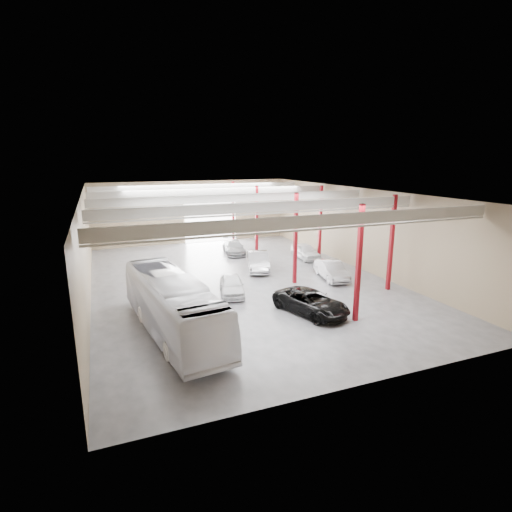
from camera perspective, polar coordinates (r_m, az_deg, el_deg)
depot_shell at (r=31.09m, az=-2.43°, el=5.49°), size 22.12×32.12×7.06m
coach_bus at (r=22.61m, az=-11.85°, el=-6.84°), size 4.14×11.89×3.24m
black_sedan at (r=25.31m, az=7.86°, el=-6.56°), size 3.82×5.68×1.45m
car_row_a at (r=28.48m, az=-3.49°, el=-4.16°), size 2.59×4.37×1.39m
car_row_b at (r=34.50m, az=0.30°, el=-0.74°), size 3.10×5.15×1.60m
car_row_c at (r=40.56m, az=-3.19°, el=1.27°), size 2.56×4.85×1.34m
car_right_near at (r=32.59m, az=10.74°, el=-1.97°), size 2.40×4.72×1.48m
car_right_far at (r=38.82m, az=7.08°, el=0.68°), size 1.85×4.25×1.43m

